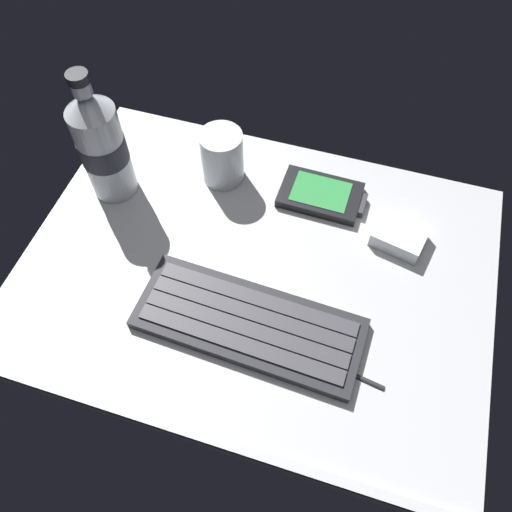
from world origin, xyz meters
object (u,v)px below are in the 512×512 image
at_px(keyboard, 249,323).
at_px(handheld_device, 321,195).
at_px(juice_cup, 222,158).
at_px(stylus_pen, 347,371).
at_px(water_bottle, 102,145).
at_px(charger_block, 400,236).

distance_m(keyboard, handheld_device, 0.24).
distance_m(juice_cup, stylus_pen, 0.36).
bearing_deg(handheld_device, juice_cup, -179.55).
relative_size(water_bottle, stylus_pen, 2.19).
bearing_deg(water_bottle, handheld_device, 13.27).
bearing_deg(juice_cup, stylus_pen, -45.86).
height_order(water_bottle, charger_block, water_bottle).
distance_m(juice_cup, charger_block, 0.28).
relative_size(keyboard, juice_cup, 3.47).
bearing_deg(stylus_pen, keyboard, 178.87).
bearing_deg(keyboard, juice_cup, 116.36).
height_order(juice_cup, stylus_pen, juice_cup).
height_order(handheld_device, juice_cup, juice_cup).
relative_size(handheld_device, juice_cup, 1.52).
bearing_deg(charger_block, stylus_pen, -98.06).
height_order(keyboard, water_bottle, water_bottle).
bearing_deg(juice_cup, keyboard, -63.64).
xyz_separation_m(water_bottle, charger_block, (0.43, 0.03, -0.08)).
bearing_deg(water_bottle, juice_cup, 25.29).
height_order(keyboard, handheld_device, keyboard).
relative_size(juice_cup, water_bottle, 0.41).
relative_size(keyboard, handheld_device, 2.28).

